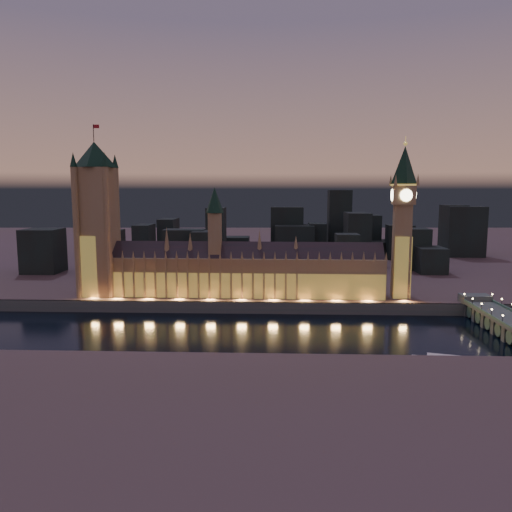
{
  "coord_description": "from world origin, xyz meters",
  "views": [
    {
      "loc": [
        18.85,
        -292.72,
        84.78
      ],
      "look_at": [
        5.0,
        55.0,
        38.0
      ],
      "focal_mm": 35.0,
      "sensor_mm": 36.0,
      "label": 1
    }
  ],
  "objects_px": {
    "victoria_tower": "(97,212)",
    "river_boat": "(455,363)",
    "elizabeth_tower": "(403,209)",
    "palace_of_westminster": "(242,271)",
    "westminster_bridge": "(507,325)"
  },
  "relations": [
    {
      "from": "victoria_tower",
      "to": "river_boat",
      "type": "xyz_separation_m",
      "value": [
        215.43,
        -119.92,
        -67.01
      ]
    },
    {
      "from": "elizabeth_tower",
      "to": "river_boat",
      "type": "distance_m",
      "value": 138.59
    },
    {
      "from": "palace_of_westminster",
      "to": "westminster_bridge",
      "type": "distance_m",
      "value": 174.23
    },
    {
      "from": "elizabeth_tower",
      "to": "river_boat",
      "type": "relative_size",
      "value": 2.29
    },
    {
      "from": "elizabeth_tower",
      "to": "westminster_bridge",
      "type": "height_order",
      "value": "elizabeth_tower"
    },
    {
      "from": "elizabeth_tower",
      "to": "river_boat",
      "type": "bearing_deg",
      "value": -91.23
    },
    {
      "from": "palace_of_westminster",
      "to": "elizabeth_tower",
      "type": "height_order",
      "value": "elizabeth_tower"
    },
    {
      "from": "elizabeth_tower",
      "to": "river_boat",
      "type": "height_order",
      "value": "elizabeth_tower"
    },
    {
      "from": "victoria_tower",
      "to": "river_boat",
      "type": "bearing_deg",
      "value": -29.1
    },
    {
      "from": "palace_of_westminster",
      "to": "river_boat",
      "type": "xyz_separation_m",
      "value": [
        111.06,
        -119.74,
        -24.81
      ]
    },
    {
      "from": "victoria_tower",
      "to": "elizabeth_tower",
      "type": "xyz_separation_m",
      "value": [
        218.0,
        0.0,
        2.41
      ]
    },
    {
      "from": "westminster_bridge",
      "to": "river_boat",
      "type": "distance_m",
      "value": 73.61
    },
    {
      "from": "palace_of_westminster",
      "to": "river_boat",
      "type": "height_order",
      "value": "palace_of_westminster"
    },
    {
      "from": "palace_of_westminster",
      "to": "victoria_tower",
      "type": "xyz_separation_m",
      "value": [
        -104.37,
        0.18,
        42.2
      ]
    },
    {
      "from": "palace_of_westminster",
      "to": "elizabeth_tower",
      "type": "relative_size",
      "value": 1.79
    }
  ]
}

